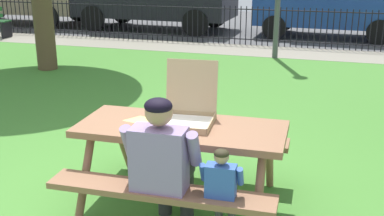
# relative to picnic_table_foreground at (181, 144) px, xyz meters

# --- Properties ---
(ground) EXTENTS (28.00, 12.30, 0.02)m
(ground) POSITION_rel_picnic_table_foreground_xyz_m (-0.36, 2.04, -0.61)
(ground) COLOR #468332
(cobblestone_walkway) EXTENTS (28.00, 1.40, 0.01)m
(cobblestone_walkway) POSITION_rel_picnic_table_foreground_xyz_m (-0.36, 7.49, -0.60)
(cobblestone_walkway) COLOR gray
(street_asphalt) EXTENTS (28.00, 7.42, 0.01)m
(street_asphalt) POSITION_rel_picnic_table_foreground_xyz_m (-0.36, 11.90, -0.60)
(street_asphalt) COLOR #515154
(picnic_table_foreground) EXTENTS (1.84, 1.53, 0.79)m
(picnic_table_foreground) POSITION_rel_picnic_table_foreground_xyz_m (0.00, 0.00, 0.00)
(picnic_table_foreground) COLOR #8B5E43
(picnic_table_foreground) RESTS_ON ground
(pizza_box_open) EXTENTS (0.51, 0.55, 0.52)m
(pizza_box_open) POSITION_rel_picnic_table_foreground_xyz_m (0.02, 0.14, 0.30)
(pizza_box_open) COLOR tan
(pizza_box_open) RESTS_ON picnic_table_foreground
(pizza_slice_on_table) EXTENTS (0.29, 0.25, 0.02)m
(pizza_slice_on_table) POSITION_rel_picnic_table_foreground_xyz_m (-0.38, 0.05, 0.18)
(pizza_slice_on_table) COLOR #EDD971
(pizza_slice_on_table) RESTS_ON picnic_table_foreground
(adult_at_table) EXTENTS (0.62, 0.60, 1.19)m
(adult_at_table) POSITION_rel_picnic_table_foreground_xyz_m (0.01, -0.50, 0.06)
(adult_at_table) COLOR #2E2E2E
(adult_at_table) RESTS_ON ground
(child_at_table) EXTENTS (0.33, 0.32, 0.84)m
(child_at_table) POSITION_rel_picnic_table_foreground_xyz_m (0.49, -0.52, -0.09)
(child_at_table) COLOR #484848
(child_at_table) RESTS_ON ground
(iron_fence_streetside) EXTENTS (21.18, 0.03, 0.97)m
(iron_fence_streetside) POSITION_rel_picnic_table_foreground_xyz_m (-0.36, 8.19, -0.10)
(iron_fence_streetside) COLOR black
(iron_fence_streetside) RESTS_ON ground
(parked_car_center) EXTENTS (3.98, 1.98, 1.98)m
(parked_car_center) POSITION_rel_picnic_table_foreground_xyz_m (1.02, 10.01, 0.41)
(parked_car_center) COLOR navy
(parked_car_center) RESTS_ON ground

